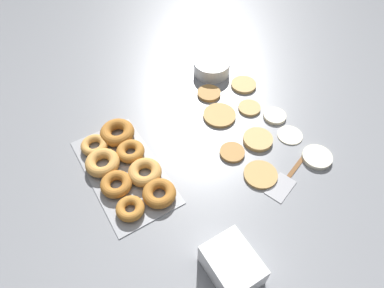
{
  "coord_description": "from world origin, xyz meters",
  "views": [
    {
      "loc": [
        0.56,
        -0.47,
        0.91
      ],
      "look_at": [
        -0.04,
        -0.1,
        0.04
      ],
      "focal_mm": 32.0,
      "sensor_mm": 36.0,
      "label": 1
    }
  ],
  "objects": [
    {
      "name": "pancake_3",
      "position": [
        0.2,
        0.23,
        0.01
      ],
      "size": [
        0.1,
        0.1,
        0.02
      ],
      "primitive_type": "cylinder",
      "color": "silver",
      "rests_on": "ground_plane"
    },
    {
      "name": "pancake_1",
      "position": [
        0.04,
        0.11,
        0.01
      ],
      "size": [
        0.1,
        0.1,
        0.02
      ],
      "primitive_type": "cylinder",
      "color": "tan",
      "rests_on": "ground_plane"
    },
    {
      "name": "pancake_0",
      "position": [
        -0.13,
        0.07,
        0.01
      ],
      "size": [
        0.12,
        0.12,
        0.01
      ],
      "primitive_type": "cylinder",
      "color": "tan",
      "rests_on": "ground_plane"
    },
    {
      "name": "pancake_6",
      "position": [
        -0.1,
        0.18,
        0.01
      ],
      "size": [
        0.08,
        0.08,
        0.01
      ],
      "primitive_type": "cylinder",
      "color": "tan",
      "rests_on": "ground_plane"
    },
    {
      "name": "container_stack",
      "position": [
        0.35,
        -0.23,
        0.04
      ],
      "size": [
        0.15,
        0.11,
        0.08
      ],
      "color": "white",
      "rests_on": "ground_plane"
    },
    {
      "name": "pancake_5",
      "position": [
        0.03,
        0.01,
        0.01
      ],
      "size": [
        0.08,
        0.08,
        0.01
      ],
      "primitive_type": "cylinder",
      "color": "#B27F42",
      "rests_on": "ground_plane"
    },
    {
      "name": "spatula",
      "position": [
        0.21,
        0.08,
        0.0
      ],
      "size": [
        0.11,
        0.22,
        0.01
      ],
      "rotation": [
        0.0,
        0.0,
        5.05
      ],
      "color": "brown",
      "rests_on": "ground_plane"
    },
    {
      "name": "pancake_7",
      "position": [
        -0.22,
        0.24,
        0.01
      ],
      "size": [
        0.1,
        0.1,
        0.01
      ],
      "primitive_type": "cylinder",
      "color": "tan",
      "rests_on": "ground_plane"
    },
    {
      "name": "pancake_9",
      "position": [
        0.08,
        0.23,
        0.0
      ],
      "size": [
        0.09,
        0.09,
        0.01
      ],
      "primitive_type": "cylinder",
      "color": "silver",
      "rests_on": "ground_plane"
    },
    {
      "name": "donut_tray",
      "position": [
        -0.1,
        -0.33,
        0.02
      ],
      "size": [
        0.41,
        0.22,
        0.04
      ],
      "color": "#93969B",
      "rests_on": "ground_plane"
    },
    {
      "name": "pancake_4",
      "position": [
        -0.02,
        0.24,
        0.01
      ],
      "size": [
        0.08,
        0.08,
        0.01
      ],
      "primitive_type": "cylinder",
      "color": "beige",
      "rests_on": "ground_plane"
    },
    {
      "name": "batter_bowl",
      "position": [
        -0.35,
        0.18,
        0.03
      ],
      "size": [
        0.15,
        0.15,
        0.06
      ],
      "color": "white",
      "rests_on": "ground_plane"
    },
    {
      "name": "ground_plane",
      "position": [
        0.0,
        0.0,
        0.0
      ],
      "size": [
        3.0,
        3.0,
        0.0
      ],
      "primitive_type": "plane",
      "color": "gray"
    },
    {
      "name": "pancake_2",
      "position": [
        0.15,
        0.03,
        0.01
      ],
      "size": [
        0.11,
        0.11,
        0.01
      ],
      "primitive_type": "cylinder",
      "color": "tan",
      "rests_on": "ground_plane"
    },
    {
      "name": "pancake_8",
      "position": [
        -0.25,
        0.1,
        0.01
      ],
      "size": [
        0.09,
        0.09,
        0.01
      ],
      "primitive_type": "cylinder",
      "color": "#B27F42",
      "rests_on": "ground_plane"
    }
  ]
}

